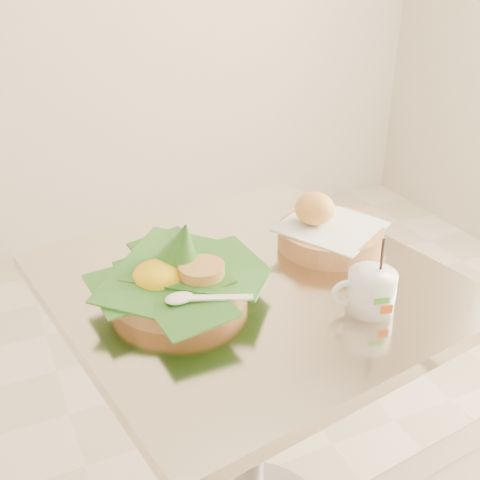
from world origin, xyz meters
name	(u,v)px	position (x,y,z in m)	size (l,w,h in m)	color
cafe_table	(249,370)	(0.10, 0.06, 0.53)	(0.80, 0.80, 0.75)	gray
rice_basket	(178,275)	(-0.05, 0.06, 0.79)	(0.31, 0.31, 0.16)	tan
bread_basket	(328,231)	(0.30, 0.11, 0.78)	(0.25, 0.25, 0.11)	tan
coffee_mug	(370,290)	(0.24, -0.12, 0.79)	(0.11, 0.09, 0.15)	white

